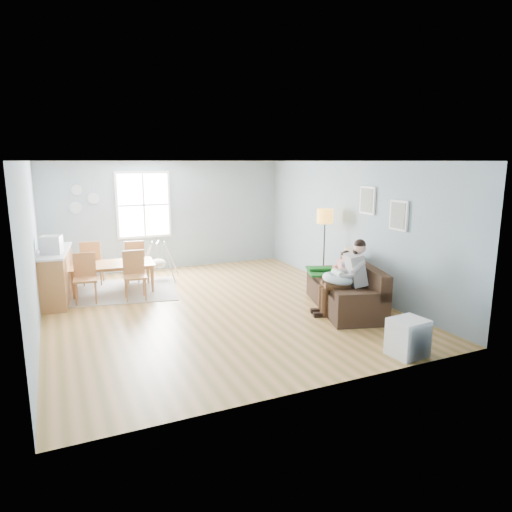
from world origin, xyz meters
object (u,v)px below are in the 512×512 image
floor_lamp (325,223)px  storage_cube (407,338)px  toddler (341,268)px  chair_ne (136,259)px  chair_sw (85,275)px  chair_se (134,272)px  monitor (51,245)px  sofa (347,293)px  dining_table (113,278)px  baby_swing (158,263)px  chair_nw (92,260)px  counter (56,275)px  father (347,275)px

floor_lamp → storage_cube: bearing=-103.8°
toddler → chair_ne: bearing=134.6°
toddler → storage_cube: toddler is taller
chair_sw → chair_ne: size_ratio=0.99×
chair_se → monitor: 1.59m
sofa → storage_cube: size_ratio=4.29×
sofa → toddler: bearing=94.6°
floor_lamp → dining_table: (-4.22, 1.51, -1.11)m
storage_cube → monitor: 6.44m
floor_lamp → storage_cube: floor_lamp is taller
floor_lamp → baby_swing: (-3.13, 2.15, -1.02)m
storage_cube → baby_swing: (-2.25, 5.71, 0.12)m
chair_nw → chair_ne: bearing=-10.3°
chair_ne → baby_swing: size_ratio=0.89×
storage_cube → chair_nw: chair_nw is taller
baby_swing → monitor: bearing=-152.3°
chair_nw → counter: bearing=-130.3°
father → dining_table: 4.85m
dining_table → chair_ne: bearing=48.0°
dining_table → chair_sw: 0.83m
dining_table → chair_ne: (0.57, 0.54, 0.26)m
dining_table → chair_se: size_ratio=1.77×
chair_ne → counter: (-1.67, -0.72, -0.05)m
storage_cube → sofa: bearing=77.3°
father → chair_se: size_ratio=1.41×
floor_lamp → chair_nw: 5.15m
floor_lamp → counter: floor_lamp is taller
father → chair_nw: 5.57m
monitor → father: bearing=-29.6°
sofa → monitor: (-4.95, 2.44, 0.87)m
counter → monitor: (-0.03, -0.34, 0.66)m
sofa → chair_sw: 5.03m
chair_sw → monitor: 0.83m
sofa → chair_ne: chair_ne is taller
chair_sw → sofa: bearing=-28.9°
sofa → chair_se: (-3.49, 2.26, 0.25)m
dining_table → chair_nw: size_ratio=1.71×
chair_ne → monitor: (-1.69, -1.07, 0.62)m
toddler → baby_swing: 4.35m
dining_table → monitor: (-1.13, -0.53, 0.88)m
dining_table → chair_se: bearing=-60.3°
sofa → counter: (-4.92, 2.78, 0.21)m
father → chair_se: (-3.28, 2.51, -0.18)m
dining_table → baby_swing: (1.10, 0.64, 0.09)m
sofa → father: bearing=-130.8°
counter → monitor: 0.75m
chair_se → storage_cube: bearing=-55.3°
storage_cube → chair_ne: (-2.78, 5.61, 0.29)m
floor_lamp → chair_sw: bearing=168.6°
floor_lamp → chair_se: floor_lamp is taller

